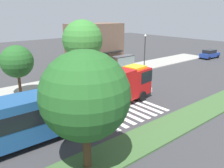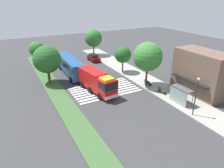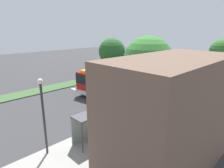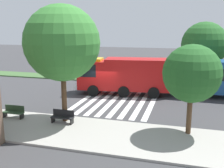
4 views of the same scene
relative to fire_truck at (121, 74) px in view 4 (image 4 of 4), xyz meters
name	(u,v)px [view 4 (image 4 of 4)]	position (x,y,z in m)	size (l,w,h in m)	color
ground_plane	(103,97)	(1.43, 1.52, -2.05)	(120.00, 120.00, 0.00)	#38383A
sidewalk	(62,130)	(1.43, 10.52, -1.98)	(60.00, 5.07, 0.14)	#9E9B93
median_strip	(123,80)	(1.43, -6.45, -1.98)	(60.00, 3.00, 0.14)	#3D6033
crosswalk	(121,98)	(-0.31, 1.52, -2.05)	(6.75, 11.65, 0.01)	silver
fire_truck	(121,74)	(0.00, 0.00, 0.00)	(9.57, 3.75, 3.62)	#B71414
bench_near_shelter	(14,112)	(5.86, 9.43, -1.46)	(1.60, 0.50, 0.90)	#2D472D
bench_west_of_shelter	(63,117)	(1.89, 9.43, -1.46)	(1.60, 0.50, 0.90)	black
sidewalk_tree_west	(192,74)	(-6.56, 8.98, 1.90)	(3.54, 3.54, 5.60)	#513823
sidewalk_tree_center	(62,43)	(1.95, 8.98, 3.58)	(5.17, 5.17, 8.10)	#513823
median_tree_west	(204,45)	(-8.02, -6.45, 2.63)	(5.13, 5.13, 7.12)	#47301E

